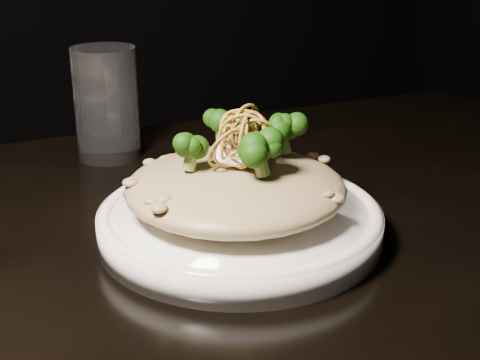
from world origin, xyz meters
The scene contains 7 objects.
table centered at (0.00, 0.00, 0.67)m, with size 1.10×0.80×0.75m.
plate centered at (0.01, 0.03, 0.76)m, with size 0.26×0.26×0.03m, color white.
risotto centered at (0.00, 0.03, 0.80)m, with size 0.20×0.20×0.04m, color brown.
broccoli centered at (0.01, 0.03, 0.84)m, with size 0.12×0.12×0.04m, color black, non-canonical shape.
cheese centered at (0.01, 0.03, 0.83)m, with size 0.06×0.06×0.02m, color white.
shallots centered at (0.01, 0.03, 0.85)m, with size 0.05×0.05×0.03m, color brown, non-canonical shape.
drinking_glass centered at (-0.04, 0.30, 0.82)m, with size 0.08×0.08×0.13m, color silver.
Camera 1 is at (-0.22, -0.47, 1.02)m, focal length 50.00 mm.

